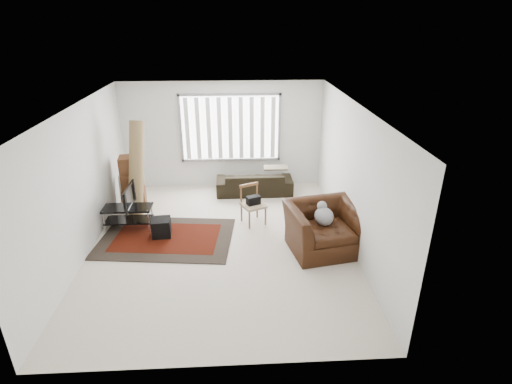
% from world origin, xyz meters
% --- Properties ---
extents(room, '(6.00, 6.02, 2.71)m').
position_xyz_m(room, '(0.03, 0.51, 1.76)').
color(room, beige).
rests_on(room, ground).
extents(persian_rug, '(2.78, 2.01, 0.02)m').
position_xyz_m(persian_rug, '(-1.12, 0.27, 0.01)').
color(persian_rug, black).
rests_on(persian_rug, ground).
extents(tv_stand, '(1.00, 0.45, 0.50)m').
position_xyz_m(tv_stand, '(-1.95, 0.74, 0.36)').
color(tv_stand, black).
rests_on(tv_stand, ground).
extents(tv, '(0.10, 0.81, 0.46)m').
position_xyz_m(tv, '(-1.95, 0.74, 0.73)').
color(tv, black).
rests_on(tv, tv_stand).
extents(subwoofer, '(0.40, 0.40, 0.37)m').
position_xyz_m(subwoofer, '(-1.22, 0.37, 0.20)').
color(subwoofer, black).
rests_on(subwoofer, persian_rug).
extents(moving_boxes, '(0.57, 0.53, 1.26)m').
position_xyz_m(moving_boxes, '(-2.05, 1.70, 0.59)').
color(moving_boxes, '#56321B').
rests_on(moving_boxes, ground).
extents(white_flatpack, '(0.62, 0.37, 0.74)m').
position_xyz_m(white_flatpack, '(-2.11, 1.91, 0.37)').
color(white_flatpack, silver).
rests_on(white_flatpack, ground).
extents(rolled_rug, '(0.49, 0.99, 2.09)m').
position_xyz_m(rolled_rug, '(-1.86, 1.49, 1.05)').
color(rolled_rug, olive).
rests_on(rolled_rug, ground).
extents(sofa, '(1.90, 0.82, 0.73)m').
position_xyz_m(sofa, '(0.77, 2.45, 0.36)').
color(sofa, black).
rests_on(sofa, ground).
extents(side_chair, '(0.60, 0.60, 0.85)m').
position_xyz_m(side_chair, '(0.66, 0.86, 0.47)').
color(side_chair, '#9F8568').
rests_on(side_chair, ground).
extents(armchair, '(1.57, 1.43, 1.02)m').
position_xyz_m(armchair, '(1.96, -0.26, 0.51)').
color(armchair, '#32180A').
rests_on(armchair, ground).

